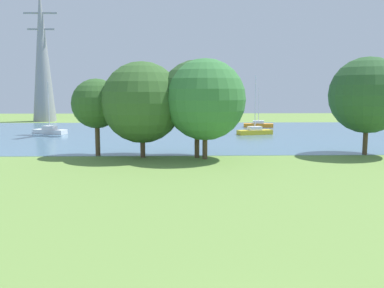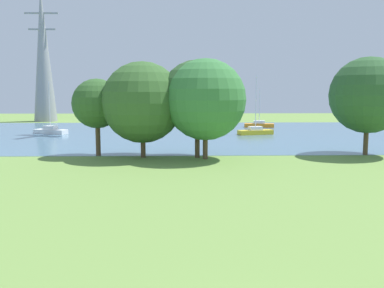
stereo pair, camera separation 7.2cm
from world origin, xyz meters
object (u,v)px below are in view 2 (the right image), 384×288
at_px(tree_east_near, 205,100).
at_px(sailboat_gray, 147,128).
at_px(tree_east_far, 197,97).
at_px(tree_west_far, 368,95).
at_px(sailboat_yellow, 255,131).
at_px(electricity_pylon, 43,54).
at_px(tree_mid_shore, 142,102).
at_px(sailboat_white, 51,131).
at_px(sailboat_orange, 259,125).
at_px(tree_west_near, 97,104).

bearing_deg(tree_east_near, sailboat_gray, 105.76).
distance_m(tree_east_far, tree_west_far, 15.93).
xyz_separation_m(sailboat_yellow, electricity_pylon, (-36.94, 25.98, 12.47)).
distance_m(tree_mid_shore, electricity_pylon, 51.48).
relative_size(sailboat_gray, sailboat_white, 0.75).
height_order(sailboat_orange, tree_west_far, tree_west_far).
bearing_deg(electricity_pylon, sailboat_yellow, -35.11).
height_order(sailboat_orange, tree_east_near, tree_east_near).
bearing_deg(tree_east_far, tree_west_far, 4.21).
relative_size(sailboat_orange, tree_west_far, 0.70).
relative_size(sailboat_yellow, tree_west_near, 1.13).
xyz_separation_m(sailboat_gray, tree_east_far, (6.56, -24.84, 4.97)).
bearing_deg(tree_east_far, sailboat_white, 133.05).
xyz_separation_m(sailboat_yellow, tree_mid_shore, (-13.63, -19.22, 4.49)).
xyz_separation_m(tree_west_near, tree_west_far, (25.04, -0.06, 0.77)).
xyz_separation_m(tree_west_far, electricity_pylon, (-44.11, 44.31, 7.36)).
xyz_separation_m(sailboat_gray, tree_east_near, (7.23, -25.62, 4.79)).
xyz_separation_m(sailboat_orange, tree_east_far, (-11.33, -30.85, 4.96)).
distance_m(tree_mid_shore, tree_east_near, 5.69).
xyz_separation_m(sailboat_orange, sailboat_yellow, (-2.61, -11.35, 0.02)).
height_order(tree_west_far, electricity_pylon, electricity_pylon).
relative_size(sailboat_gray, tree_west_far, 0.60).
xyz_separation_m(sailboat_white, tree_west_near, (10.62, -19.94, 4.36)).
bearing_deg(tree_east_near, tree_west_near, 168.39).
bearing_deg(sailboat_white, tree_west_near, -61.95).
bearing_deg(tree_east_near, tree_east_far, 130.57).
bearing_deg(sailboat_gray, tree_mid_shore, -86.16).
bearing_deg(sailboat_orange, sailboat_gray, -161.42).
distance_m(sailboat_yellow, tree_east_near, 22.34).
distance_m(sailboat_yellow, sailboat_white, 28.54).
distance_m(sailboat_orange, electricity_pylon, 43.98).
height_order(sailboat_gray, electricity_pylon, electricity_pylon).
bearing_deg(electricity_pylon, tree_mid_shore, -62.71).
distance_m(sailboat_orange, tree_west_far, 30.46).
distance_m(tree_west_near, electricity_pylon, 48.86).
bearing_deg(sailboat_orange, sailboat_white, -162.72).
relative_size(tree_east_far, tree_east_near, 0.99).
height_order(sailboat_gray, tree_west_near, tree_west_near).
xyz_separation_m(sailboat_white, tree_west_far, (35.66, -20.00, 5.12)).
bearing_deg(tree_west_near, tree_east_near, -11.61).
height_order(sailboat_gray, tree_west_far, tree_west_far).
bearing_deg(tree_mid_shore, tree_east_far, -3.25).
relative_size(sailboat_orange, tree_west_near, 0.90).
distance_m(sailboat_orange, tree_east_near, 33.72).
height_order(sailboat_yellow, tree_east_near, tree_east_near).
height_order(sailboat_white, tree_east_far, tree_east_far).
height_order(sailboat_orange, sailboat_white, sailboat_white).
height_order(tree_west_near, electricity_pylon, electricity_pylon).
bearing_deg(sailboat_yellow, sailboat_orange, 77.05).
xyz_separation_m(tree_east_far, tree_east_near, (0.67, -0.79, -0.18)).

